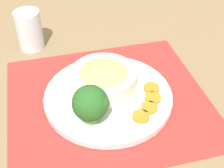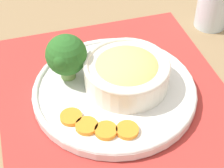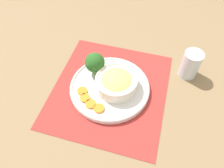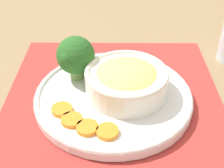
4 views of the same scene
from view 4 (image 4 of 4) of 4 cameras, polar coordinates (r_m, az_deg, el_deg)
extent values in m
plane|color=#8C704C|center=(0.61, 0.25, -3.34)|extent=(4.00, 4.00, 0.00)
cube|color=#B2332D|center=(0.61, 0.25, -3.20)|extent=(0.50, 0.46, 0.00)
cylinder|color=white|center=(0.60, 0.26, -2.47)|extent=(0.30, 0.30, 0.02)
torus|color=white|center=(0.60, 0.26, -1.87)|extent=(0.30, 0.30, 0.01)
cylinder|color=silver|center=(0.59, 2.64, 0.22)|extent=(0.16, 0.16, 0.05)
torus|color=silver|center=(0.58, 2.70, 2.09)|extent=(0.16, 0.16, 0.01)
ellipsoid|color=#EAC66B|center=(0.58, 2.67, 1.15)|extent=(0.13, 0.13, 0.05)
cylinder|color=#759E51|center=(0.64, -6.42, 2.14)|extent=(0.03, 0.03, 0.02)
sphere|color=#286023|center=(0.62, -6.67, 5.25)|extent=(0.08, 0.08, 0.08)
sphere|color=#286023|center=(0.60, -7.98, 4.72)|extent=(0.03, 0.03, 0.03)
sphere|color=#286023|center=(0.63, -5.68, 6.42)|extent=(0.03, 0.03, 0.03)
cylinder|color=orange|center=(0.57, -9.14, -4.64)|extent=(0.04, 0.04, 0.01)
cylinder|color=orange|center=(0.54, -7.36, -6.52)|extent=(0.04, 0.04, 0.01)
cylinder|color=orange|center=(0.53, -4.54, -7.95)|extent=(0.04, 0.04, 0.01)
cylinder|color=orange|center=(0.52, -1.00, -8.68)|extent=(0.04, 0.04, 0.01)
camera|label=1|loc=(0.81, -51.96, 34.25)|focal=50.00mm
camera|label=2|loc=(0.18, -114.31, 27.65)|focal=60.00mm
camera|label=3|loc=(0.32, 141.42, 45.90)|focal=35.00mm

